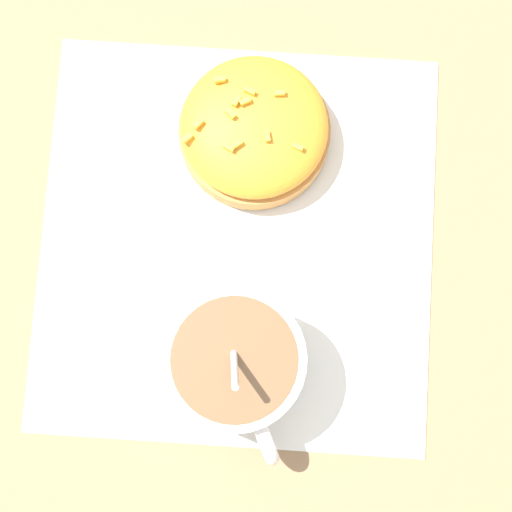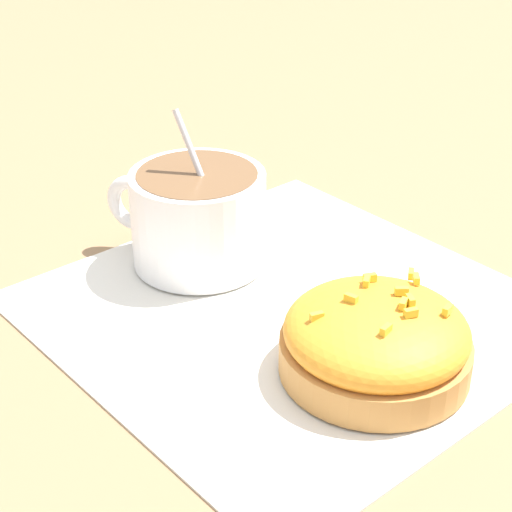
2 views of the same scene
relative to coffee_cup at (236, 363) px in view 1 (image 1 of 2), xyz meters
name	(u,v)px [view 1 (image 1 of 2)]	position (x,y,z in m)	size (l,w,h in m)	color
ground_plane	(237,242)	(-0.08, -0.01, -0.04)	(3.00, 3.00, 0.00)	#93704C
paper_napkin	(237,241)	(-0.08, -0.01, -0.04)	(0.29, 0.29, 0.00)	white
coffee_cup	(236,363)	(0.00, 0.00, 0.00)	(0.10, 0.09, 0.10)	white
frosted_pastry	(248,128)	(-0.15, -0.02, -0.01)	(0.10, 0.10, 0.05)	#C18442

